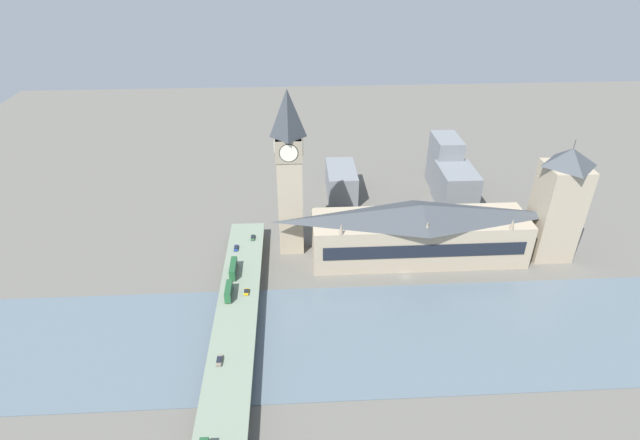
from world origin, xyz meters
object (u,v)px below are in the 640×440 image
Objects in this scene: parliament_hall at (419,232)px; double_decker_bus_lead at (233,268)px; victoria_tower at (558,204)px; clock_tower at (289,171)px; car_northbound_mid at (253,237)px; double_decker_bus_rear at (229,291)px; car_northbound_tail at (219,360)px; road_bridge at (234,331)px; car_southbound_lead at (236,248)px; car_northbound_lead at (246,292)px.

double_decker_bus_lead is (-16.46, 82.92, -4.83)m from parliament_hall.
parliament_hall is 84.67m from double_decker_bus_lead.
parliament_hall is at bearing -78.77° from double_decker_bus_lead.
clock_tower is at bearing 84.75° from victoria_tower.
victoria_tower is 139.74m from car_northbound_mid.
car_northbound_tail is at bearing -179.73° from double_decker_bus_rear.
car_southbound_lead is (52.53, 3.89, 1.80)m from road_bridge.
victoria_tower is 160.35m from car_northbound_tail.
clock_tower reaches higher than victoria_tower.
double_decker_bus_lead is at bearing -1.75° from double_decker_bus_rear.
parliament_hall is 65.02m from clock_tower.
double_decker_bus_rear reaches higher than car_northbound_tail.
car_northbound_lead is 40.37m from car_northbound_mid.
car_northbound_mid is (60.96, -3.22, 1.82)m from road_bridge.
car_northbound_mid is (-0.52, 18.38, -33.94)m from clock_tower.
car_northbound_lead is (-29.85, 76.64, -6.89)m from parliament_hall.
victoria_tower is at bearing -89.95° from parliament_hall.
car_northbound_tail reaches higher than car_southbound_lead.
parliament_hall is 89.23m from double_decker_bus_rear.
double_decker_bus_lead reaches higher than road_bridge.
double_decker_bus_lead is (-16.52, 144.40, -17.64)m from victoria_tower.
parliament_hall reaches higher than car_southbound_lead.
car_northbound_tail is (-66.20, 83.21, -6.85)m from parliament_hall.
victoria_tower is 146.41m from car_southbound_lead.
car_northbound_tail is at bearing 174.98° from car_northbound_mid.
double_decker_bus_rear reaches higher than car_northbound_lead.
road_bridge is (-50.51, 141.17, -21.54)m from victoria_tower.
double_decker_bus_lead is 1.16× the size of double_decker_bus_rear.
car_northbound_mid is at bearing -40.14° from car_southbound_lead.
double_decker_bus_rear is 2.15× the size of car_southbound_lead.
car_northbound_tail is at bearing 167.42° from road_bridge.
road_bridge is at bearing 176.97° from car_northbound_mid.
clock_tower reaches higher than car_southbound_lead.
double_decker_bus_lead is 14.93m from double_decker_bus_rear.
road_bridge is 61.08m from car_northbound_mid.
car_southbound_lead is at bearing 88.58° from parliament_hall.
car_northbound_lead is 36.94m from car_northbound_tail.
victoria_tower is (-10.98, -119.57, -14.22)m from clock_tower.
parliament_hall is at bearing 90.05° from victoria_tower.
car_northbound_lead is 0.89× the size of car_northbound_mid.
double_decker_bus_rear is at bearing 0.27° from car_northbound_tail.
victoria_tower is at bearing -77.78° from car_northbound_lead.
car_southbound_lead is at bearing 0.31° from car_northbound_tail.
car_northbound_tail is at bearing 114.60° from victoria_tower.
road_bridge is at bearing -175.77° from car_southbound_lead.
parliament_hall is 106.55m from car_northbound_tail.
car_northbound_mid is at bearing -5.02° from car_northbound_tail.
double_decker_bus_lead is (-27.50, 24.83, -31.87)m from clock_tower.
car_southbound_lead is at bearing 4.23° from road_bridge.
clock_tower is 17.15× the size of car_northbound_mid.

